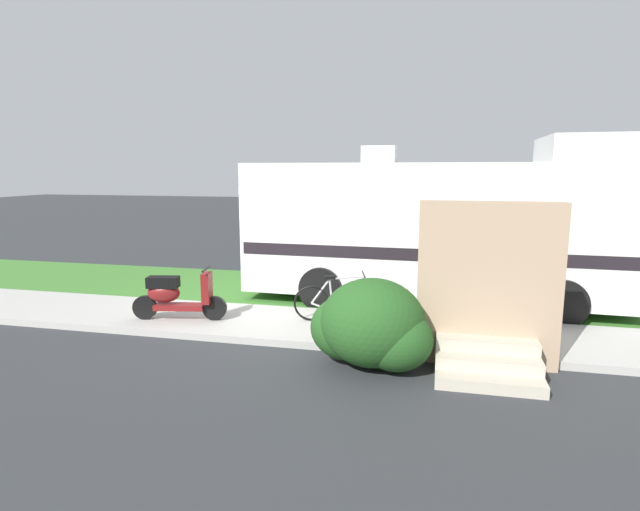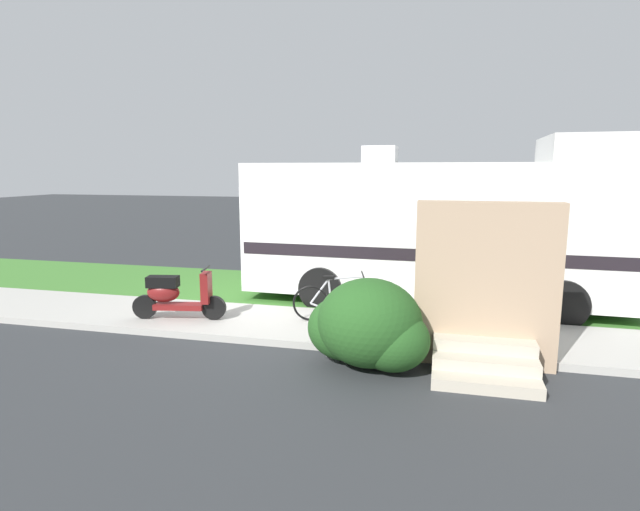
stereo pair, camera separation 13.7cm
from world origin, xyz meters
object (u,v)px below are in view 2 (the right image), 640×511
at_px(motorhome_rv, 439,227).
at_px(scooter, 175,295).
at_px(bottle_green, 545,343).
at_px(pickup_truck_near, 530,235).
at_px(bicycle, 339,301).

relative_size(motorhome_rv, scooter, 4.53).
bearing_deg(bottle_green, pickup_truck_near, 83.60).
xyz_separation_m(motorhome_rv, bicycle, (-1.69, -2.18, -1.16)).
distance_m(scooter, bottle_green, 6.33).
relative_size(bicycle, pickup_truck_near, 0.31).
relative_size(motorhome_rv, pickup_truck_near, 1.46).
height_order(bicycle, bottle_green, bicycle).
xyz_separation_m(scooter, pickup_truck_near, (7.17, 7.44, 0.39)).
bearing_deg(bottle_green, bicycle, 168.58).
height_order(pickup_truck_near, bottle_green, pickup_truck_near).
relative_size(pickup_truck_near, bottle_green, 23.86).
bearing_deg(pickup_truck_near, bottle_green, -96.40).
bearing_deg(pickup_truck_near, scooter, -133.94).
distance_m(motorhome_rv, bottle_green, 3.62).
relative_size(motorhome_rv, bicycle, 4.77).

